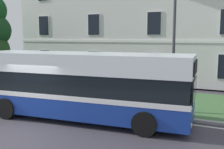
# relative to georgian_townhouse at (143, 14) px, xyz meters

# --- Properties ---
(ground_plane) EXTENTS (60.00, 56.00, 0.18)m
(ground_plane) POSITION_rel_georgian_townhouse_xyz_m (0.17, -15.30, -5.74)
(ground_plane) COLOR #423F47
(georgian_townhouse) EXTENTS (20.09, 10.14, 11.15)m
(georgian_townhouse) POSITION_rel_georgian_townhouse_xyz_m (0.00, 0.00, 0.00)
(georgian_townhouse) COLOR silver
(georgian_townhouse) RESTS_ON ground_plane
(iron_verge_railing) EXTENTS (12.63, 0.04, 0.97)m
(iron_verge_railing) POSITION_rel_georgian_townhouse_xyz_m (0.00, -12.05, -5.10)
(iron_verge_railing) COLOR black
(iron_verge_railing) RESTS_ON ground_plane
(single_decker_bus) EXTENTS (9.86, 3.23, 2.97)m
(single_decker_bus) POSITION_rel_georgian_townhouse_xyz_m (1.76, -13.99, -4.15)
(single_decker_bus) COLOR navy
(single_decker_bus) RESTS_ON ground_plane
(street_lamp_post) EXTENTS (0.36, 0.24, 6.22)m
(street_lamp_post) POSITION_rel_georgian_townhouse_xyz_m (5.27, -11.42, -2.01)
(street_lamp_post) COLOR #333338
(street_lamp_post) RESTS_ON ground_plane
(litter_bin) EXTENTS (0.45, 0.45, 1.14)m
(litter_bin) POSITION_rel_georgian_townhouse_xyz_m (-4.61, -11.74, -5.03)
(litter_bin) COLOR #4C4742
(litter_bin) RESTS_ON ground_plane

